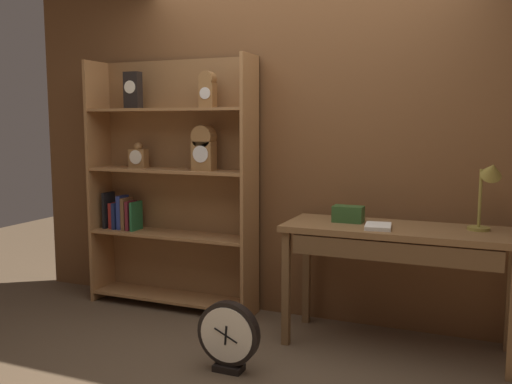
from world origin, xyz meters
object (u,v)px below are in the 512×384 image
(toolbox_small, at_px, (348,214))
(round_clock_large, at_px, (228,336))
(workbench, at_px, (398,243))
(open_repair_manual, at_px, (378,226))
(bookshelf, at_px, (172,185))
(desk_lamp, at_px, (489,183))

(toolbox_small, relative_size, round_clock_large, 0.47)
(workbench, height_order, open_repair_manual, open_repair_manual)
(open_repair_manual, height_order, round_clock_large, open_repair_manual)
(workbench, bearing_deg, round_clock_large, -140.41)
(open_repair_manual, bearing_deg, bookshelf, 162.81)
(desk_lamp, bearing_deg, round_clock_large, -150.41)
(bookshelf, height_order, round_clock_large, bookshelf)
(open_repair_manual, bearing_deg, toolbox_small, 140.06)
(bookshelf, xyz_separation_m, open_repair_manual, (1.69, -0.29, -0.16))
(bookshelf, bearing_deg, open_repair_manual, -9.72)
(desk_lamp, relative_size, round_clock_large, 1.08)
(round_clock_large, bearing_deg, toolbox_small, 56.36)
(round_clock_large, bearing_deg, workbench, 39.59)
(bookshelf, relative_size, workbench, 1.34)
(toolbox_small, bearing_deg, bookshelf, 174.35)
(workbench, height_order, desk_lamp, desk_lamp)
(round_clock_large, bearing_deg, desk_lamp, 29.59)
(bookshelf, xyz_separation_m, workbench, (1.80, -0.22, -0.27))
(workbench, distance_m, toolbox_small, 0.38)
(workbench, relative_size, round_clock_large, 3.43)
(desk_lamp, height_order, toolbox_small, desk_lamp)
(workbench, xyz_separation_m, open_repair_manual, (-0.11, -0.07, 0.11))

